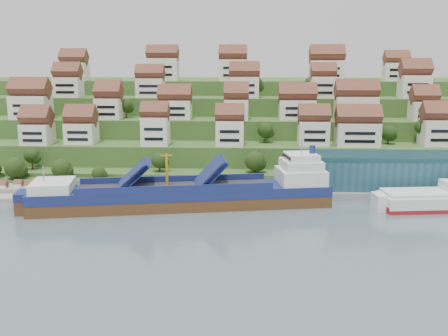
{
  "coord_description": "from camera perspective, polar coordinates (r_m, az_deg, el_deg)",
  "views": [
    {
      "loc": [
        6.38,
        -130.03,
        38.01
      ],
      "look_at": [
        -0.66,
        14.0,
        8.0
      ],
      "focal_mm": 40.0,
      "sensor_mm": 36.0,
      "label": 1
    }
  ],
  "objects": [
    {
      "name": "hillside_trees",
      "position": [
        172.97,
        -3.71,
        4.01
      ],
      "size": [
        144.84,
        62.86,
        30.45
      ],
      "color": "#243C14",
      "rests_on": "ground"
    },
    {
      "name": "quay",
      "position": [
        150.27,
        7.92,
        -2.58
      ],
      "size": [
        180.0,
        14.0,
        2.2
      ],
      "primitive_type": "cube",
      "color": "gray",
      "rests_on": "ground"
    },
    {
      "name": "hillside_village",
      "position": [
        191.54,
        1.5,
        7.72
      ],
      "size": [
        158.16,
        63.52,
        29.63
      ],
      "color": "white",
      "rests_on": "ground"
    },
    {
      "name": "hillside",
      "position": [
        235.26,
        1.23,
        5.08
      ],
      "size": [
        260.0,
        128.0,
        31.0
      ],
      "color": "#2D4C1E",
      "rests_on": "ground"
    },
    {
      "name": "warehouse",
      "position": [
        156.99,
        19.63,
        -0.25
      ],
      "size": [
        60.0,
        15.0,
        10.0
      ],
      "primitive_type": "cube",
      "color": "#234E5F",
      "rests_on": "quay"
    },
    {
      "name": "flagpole",
      "position": [
        143.92,
        7.41,
        -0.83
      ],
      "size": [
        1.28,
        0.16,
        8.0
      ],
      "color": "gray",
      "rests_on": "quay"
    },
    {
      "name": "second_ship",
      "position": [
        145.13,
        22.94,
        -3.4
      ],
      "size": [
        28.57,
        13.43,
        7.99
      ],
      "rotation": [
        0.0,
        0.0,
        0.12
      ],
      "color": "maroon",
      "rests_on": "ground"
    },
    {
      "name": "cargo_ship",
      "position": [
        135.71,
        -3.81,
        -3.06
      ],
      "size": [
        80.84,
        26.45,
        17.75
      ],
      "rotation": [
        0.0,
        0.0,
        0.18
      ],
      "color": "#523219",
      "rests_on": "ground"
    },
    {
      "name": "beach_huts",
      "position": [
        159.73,
        -21.86,
        -2.1
      ],
      "size": [
        14.4,
        3.7,
        2.2
      ],
      "color": "white",
      "rests_on": "pebble_beach"
    },
    {
      "name": "ground",
      "position": [
        135.62,
        -0.01,
        -4.52
      ],
      "size": [
        300.0,
        300.0,
        0.0
      ],
      "primitive_type": "plane",
      "color": "slate",
      "rests_on": "ground"
    },
    {
      "name": "pebble_beach",
      "position": [
        160.38,
        -20.98,
        -2.57
      ],
      "size": [
        45.0,
        20.0,
        1.0
      ],
      "primitive_type": "cube",
      "color": "gray",
      "rests_on": "ground"
    }
  ]
}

